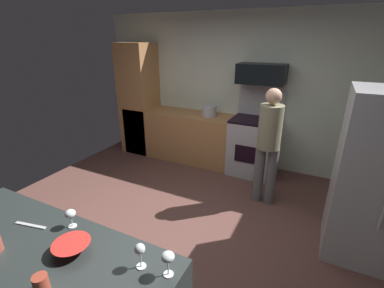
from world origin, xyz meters
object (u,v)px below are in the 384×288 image
mixing_bowl_small (72,247)px  wine_glass_mid (70,215)px  person_cook (269,142)px  stock_pot (209,111)px  mug_coffee (41,284)px  oven_range (254,144)px  wine_glass_far (140,250)px  microwave (262,74)px  wine_glass_extra (168,258)px

mixing_bowl_small → wine_glass_mid: 0.28m
mixing_bowl_small → person_cook: bearing=73.9°
person_cook → stock_pot: person_cook is taller
wine_glass_mid → stock_pot: (-0.28, 3.19, -0.01)m
mixing_bowl_small → mug_coffee: (0.09, -0.28, 0.02)m
oven_range → mug_coffee: (-0.26, -3.63, 0.44)m
mug_coffee → wine_glass_far: bearing=44.7°
oven_range → wine_glass_mid: oven_range is taller
microwave → wine_glass_extra: size_ratio=4.56×
oven_range → stock_pot: oven_range is taller
oven_range → mug_coffee: size_ratio=14.23×
wine_glass_far → wine_glass_extra: (0.18, 0.02, 0.00)m
person_cook → mug_coffee: bearing=-102.8°
microwave → mixing_bowl_small: (-0.36, -3.44, -0.72)m
mixing_bowl_small → wine_glass_far: (0.47, 0.09, 0.09)m
person_cook → stock_pot: (-1.21, 0.84, 0.09)m
mug_coffee → mixing_bowl_small: bearing=108.3°
microwave → mug_coffee: size_ratio=7.01×
wine_glass_mid → wine_glass_extra: size_ratio=0.87×
stock_pot → wine_glass_mid: bearing=-85.0°
oven_range → stock_pot: (-0.84, 0.01, 0.48)m
oven_range → mug_coffee: bearing=-94.1°
wine_glass_extra → mug_coffee: (-0.55, -0.40, -0.07)m
wine_glass_extra → mug_coffee: 0.68m
wine_glass_extra → wine_glass_mid: bearing=176.1°
oven_range → microwave: microwave is taller
oven_range → wine_glass_far: bearing=-88.0°
wine_glass_far → wine_glass_extra: bearing=7.2°
mixing_bowl_small → wine_glass_extra: 0.66m
wine_glass_extra → mug_coffee: bearing=-144.4°
mixing_bowl_small → microwave: bearing=84.1°
wine_glass_mid → mug_coffee: bearing=-57.1°
mixing_bowl_small → wine_glass_extra: size_ratio=1.47×
stock_pot → wine_glass_extra: bearing=-70.9°
wine_glass_far → mug_coffee: (-0.38, -0.37, -0.07)m
oven_range → person_cook: bearing=-65.9°
person_cook → oven_range: bearing=114.1°
person_cook → mug_coffee: 2.87m
person_cook → wine_glass_extra: (-0.08, -2.41, 0.13)m
mixing_bowl_small → stock_pot: stock_pot is taller
microwave → wine_glass_far: (0.11, -3.35, -0.63)m
mug_coffee → wine_glass_extra: bearing=35.6°
microwave → wine_glass_extra: 3.40m
person_cook → wine_glass_mid: size_ratio=11.34×
oven_range → stock_pot: bearing=179.6°
microwave → wine_glass_far: 3.41m
stock_pot → mixing_bowl_small: bearing=-81.9°
person_cook → stock_pot: 1.47m
wine_glass_far → mug_coffee: bearing=-135.3°
microwave → mug_coffee: (-0.26, -3.72, -0.70)m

